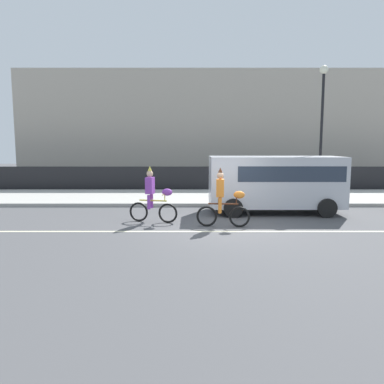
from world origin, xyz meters
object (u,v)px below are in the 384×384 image
(parked_van_silver, at_px, (276,180))
(pedestrian_onlooker, at_px, (322,178))
(street_lamp_post, at_px, (322,113))
(parade_cyclist_orange, at_px, (223,201))
(parade_cyclist_purple, at_px, (153,198))

(parked_van_silver, relative_size, pedestrian_onlooker, 3.09)
(street_lamp_post, bearing_deg, parade_cyclist_orange, -134.37)
(parade_cyclist_orange, height_order, parked_van_silver, parked_van_silver)
(parked_van_silver, bearing_deg, street_lamp_post, 42.73)
(parade_cyclist_orange, xyz_separation_m, parked_van_silver, (2.25, 2.54, 0.44))
(parade_cyclist_orange, relative_size, parked_van_silver, 0.38)
(parked_van_silver, relative_size, street_lamp_post, 0.85)
(parade_cyclist_purple, bearing_deg, pedestrian_onlooker, 35.65)
(parade_cyclist_orange, bearing_deg, street_lamp_post, 45.63)
(parade_cyclist_purple, relative_size, parade_cyclist_orange, 1.00)
(parade_cyclist_purple, distance_m, parade_cyclist_orange, 2.43)
(parked_van_silver, bearing_deg, parade_cyclist_purple, -158.27)
(parade_cyclist_purple, height_order, parade_cyclist_orange, same)
(street_lamp_post, distance_m, pedestrian_onlooker, 3.34)
(parade_cyclist_purple, distance_m, pedestrian_onlooker, 9.33)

